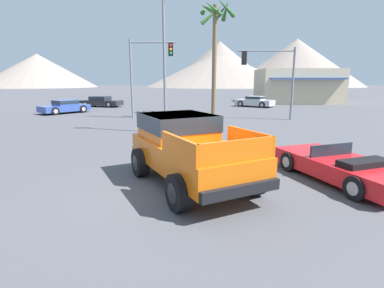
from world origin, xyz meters
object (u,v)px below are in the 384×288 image
parked_car_silver (255,101)px  parked_car_blue (65,106)px  orange_pickup_truck (187,145)px  parked_car_dark (101,101)px  parked_car_white (278,98)px  traffic_light_main (271,69)px  street_lamp_post (164,50)px  palm_tree_tall (215,32)px  red_convertible_car (343,167)px  traffic_light_crosswalk (148,64)px

parked_car_silver → parked_car_blue: 19.08m
orange_pickup_truck → parked_car_dark: (-10.02, 24.36, -0.48)m
parked_car_white → traffic_light_main: size_ratio=0.92×
traffic_light_main → street_lamp_post: street_lamp_post is taller
parked_car_silver → palm_tree_tall: (-4.89, -7.59, 6.04)m
parked_car_blue → street_lamp_post: bearing=174.1°
red_convertible_car → parked_car_silver: parked_car_silver is taller
orange_pickup_truck → red_convertible_car: size_ratio=1.14×
parked_car_silver → parked_car_blue: (-17.92, -6.55, -0.00)m
traffic_light_crosswalk → street_lamp_post: street_lamp_post is taller
parked_car_white → parked_car_dark: size_ratio=1.00×
parked_car_dark → palm_tree_tall: (11.83, -7.43, 6.05)m
street_lamp_post → parked_car_dark: bearing=117.9°
parked_car_silver → traffic_light_main: 11.27m
parked_car_dark → parked_car_silver: 16.72m
traffic_light_main → street_lamp_post: 9.00m
traffic_light_main → palm_tree_tall: (-3.77, 3.21, 3.02)m
palm_tree_tall → street_lamp_post: bearing=-110.1°
parked_car_white → parked_car_blue: bearing=135.8°
parked_car_blue → street_lamp_post: 14.43m
traffic_light_main → parked_car_silver: bearing=-95.9°
parked_car_white → parked_car_dark: parked_car_white is taller
palm_tree_tall → parked_car_silver: bearing=57.2°
orange_pickup_truck → parked_car_blue: 21.20m
orange_pickup_truck → parked_car_dark: size_ratio=1.08×
traffic_light_crosswalk → parked_car_dark: bearing=124.6°
parked_car_dark → traffic_light_crosswalk: traffic_light_crosswalk is taller
parked_car_blue → parked_car_white: bearing=-113.1°
street_lamp_post → traffic_light_main: bearing=38.7°
orange_pickup_truck → palm_tree_tall: size_ratio=0.57×
parked_car_blue → palm_tree_tall: 14.41m
palm_tree_tall → parked_car_blue: bearing=175.4°
parked_car_white → traffic_light_main: (-4.91, -15.64, 3.00)m
parked_car_dark → parked_car_blue: 6.50m
parked_car_blue → traffic_light_main: bearing=-155.0°
street_lamp_post → parked_car_silver: bearing=63.7°
street_lamp_post → parked_car_blue: bearing=134.9°
orange_pickup_truck → traffic_light_main: traffic_light_main is taller
parked_car_white → street_lamp_post: 24.65m
parked_car_white → parked_car_silver: parked_car_white is taller
parked_car_blue → parked_car_dark: bearing=-61.4°
parked_car_white → parked_car_dark: bearing=121.8°
red_convertible_car → parked_car_dark: 28.25m
orange_pickup_truck → palm_tree_tall: 17.91m
street_lamp_post → palm_tree_tall: palm_tree_tall is taller
red_convertible_car → parked_car_white: (5.97, 29.22, 0.21)m
red_convertible_car → parked_car_white: bearing=58.0°
red_convertible_car → parked_car_blue: (-15.74, 17.83, 0.18)m
traffic_light_main → street_lamp_post: (-6.99, -5.61, 0.81)m
parked_car_white → palm_tree_tall: palm_tree_tall is taller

